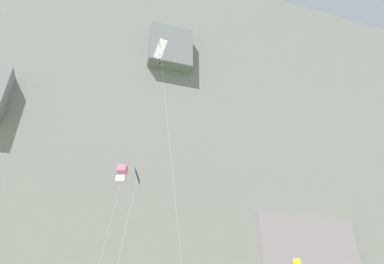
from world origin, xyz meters
name	(u,v)px	position (x,y,z in m)	size (l,w,h in m)	color
cliff_face	(152,138)	(-0.01, 59.26, 39.11)	(180.00, 30.22, 78.26)	gray
kite_diamond_mid_left	(136,183)	(-6.75, 23.90, 13.92)	(2.48, 5.65, 15.43)	navy
kite_diamond_high_center	(161,52)	(-5.26, 24.60, 29.99)	(3.20, 5.31, 31.85)	white
kite_box_upper_left	(122,175)	(-7.57, 29.77, 17.10)	(2.83, 5.08, 18.03)	pink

